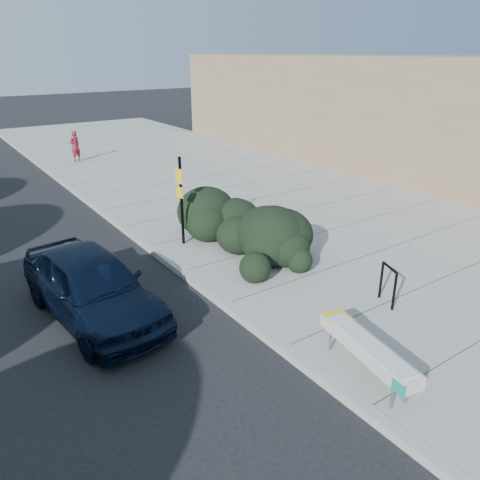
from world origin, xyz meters
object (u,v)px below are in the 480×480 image
object	(u,v)px
sign_post	(181,196)
bike_rack	(388,281)
bench	(367,349)
pedestrian	(75,146)
sedan_navy	(92,285)

from	to	relation	value
sign_post	bike_rack	bearing A→B (deg)	-82.15
bench	bike_rack	size ratio (longest dim) A/B	2.50
bike_rack	pedestrian	bearing A→B (deg)	115.50
bench	sedan_navy	bearing A→B (deg)	133.75
bike_rack	pedestrian	world-z (taller)	pedestrian
sedan_navy	pedestrian	bearing A→B (deg)	68.51
bench	sedan_navy	size ratio (longest dim) A/B	0.51
sign_post	pedestrian	world-z (taller)	sign_post
bench	bike_rack	world-z (taller)	bike_rack
sedan_navy	pedestrian	distance (m)	15.57
bike_rack	sign_post	size ratio (longest dim) A/B	0.35
bench	pedestrian	world-z (taller)	pedestrian
sign_post	pedestrian	distance (m)	12.79
sedan_navy	pedestrian	size ratio (longest dim) A/B	2.89
sign_post	pedestrian	size ratio (longest dim) A/B	1.67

